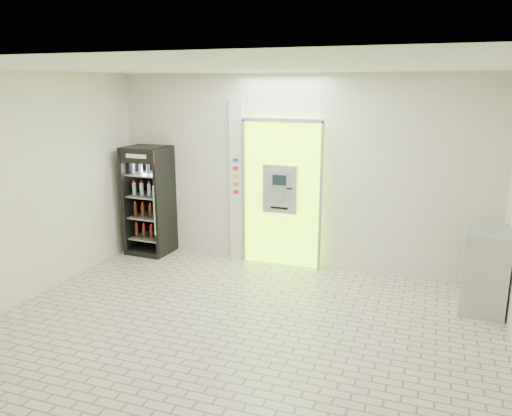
% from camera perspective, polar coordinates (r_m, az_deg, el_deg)
% --- Properties ---
extents(ground, '(6.00, 6.00, 0.00)m').
position_cam_1_polar(ground, '(6.03, -2.17, -13.99)').
color(ground, '#BFB69E').
rests_on(ground, ground).
extents(room_shell, '(6.00, 6.00, 6.00)m').
position_cam_1_polar(room_shell, '(5.42, -2.35, 3.48)').
color(room_shell, silver).
rests_on(room_shell, ground).
extents(atm_assembly, '(1.30, 0.24, 2.33)m').
position_cam_1_polar(atm_assembly, '(7.85, 3.01, 1.76)').
color(atm_assembly, '#96FF07').
rests_on(atm_assembly, ground).
extents(pillar, '(0.22, 0.11, 2.60)m').
position_cam_1_polar(pillar, '(8.11, -2.18, 3.10)').
color(pillar, silver).
rests_on(pillar, ground).
extents(beverage_cooler, '(0.71, 0.67, 1.83)m').
position_cam_1_polar(beverage_cooler, '(8.65, -12.07, 0.62)').
color(beverage_cooler, black).
rests_on(beverage_cooler, ground).
extents(steel_cabinet, '(0.57, 0.82, 1.06)m').
position_cam_1_polar(steel_cabinet, '(7.05, 24.61, -6.38)').
color(steel_cabinet, '#A9ABB0').
rests_on(steel_cabinet, ground).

